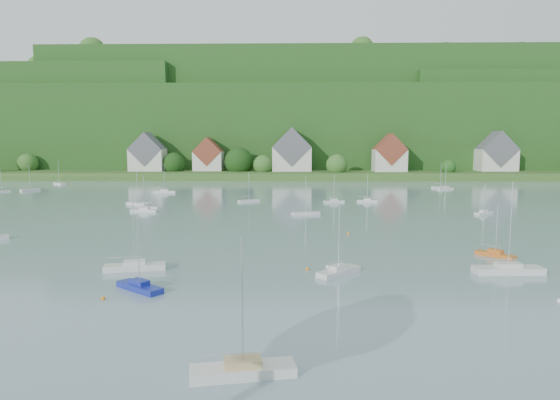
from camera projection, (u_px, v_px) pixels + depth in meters
name	position (u px, v px, depth m)	size (l,w,h in m)	color
far_shore_strip	(280.00, 173.00, 220.39)	(600.00, 60.00, 3.00)	#2D5620
forested_ridge	(284.00, 128.00, 285.97)	(620.00, 181.22, 69.89)	#1C4416
village_building_0	(148.00, 155.00, 207.76)	(14.00, 10.40, 16.00)	beige
village_building_1	(208.00, 157.00, 209.28)	(12.00, 9.36, 14.00)	beige
village_building_2	(292.00, 153.00, 207.34)	(16.00, 11.44, 18.00)	beige
village_building_3	(389.00, 156.00, 204.56)	(13.00, 10.40, 15.50)	beige
village_building_4	(496.00, 155.00, 207.52)	(15.00, 10.40, 16.50)	beige
near_sailboat_0	(135.00, 266.00, 59.24)	(7.35, 3.47, 9.57)	silver
near_sailboat_1	(140.00, 286.00, 51.22)	(5.71, 5.00, 8.04)	navy
near_sailboat_2	(243.00, 369.00, 32.45)	(7.12, 3.26, 9.28)	silver
near_sailboat_3	(338.00, 270.00, 57.38)	(5.48, 5.48, 8.17)	silver
near_sailboat_4	(508.00, 269.00, 57.67)	(7.96, 2.54, 10.63)	silver
near_sailboat_5	(495.00, 254.00, 66.07)	(4.41, 4.84, 6.92)	#CA6722
mooring_buoy_1	(327.00, 268.00, 60.09)	(0.45, 0.45, 0.45)	white
mooring_buoy_2	(307.00, 270.00, 59.30)	(0.44, 0.44, 0.44)	orange
mooring_buoy_3	(349.00, 234.00, 82.37)	(0.45, 0.45, 0.45)	orange
mooring_buoy_4	(559.00, 302.00, 47.40)	(0.48, 0.48, 0.48)	white
mooring_buoy_5	(103.00, 300.00, 48.17)	(0.43, 0.43, 0.43)	orange
far_sailboat_cluster	(326.00, 195.00, 138.86)	(191.79, 76.50, 8.71)	silver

